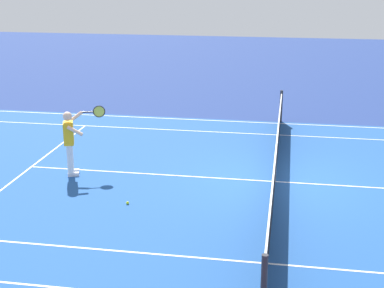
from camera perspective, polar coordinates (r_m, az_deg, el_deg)
name	(u,v)px	position (r m, az deg, el deg)	size (l,w,h in m)	color
ground_plane	(275,182)	(14.21, 8.30, -3.75)	(60.00, 60.00, 0.00)	navy
court_slab	(275,182)	(14.21, 8.30, -3.75)	(24.20, 11.40, 0.00)	#1E4C93
court_line_markings	(275,181)	(14.21, 8.30, -3.74)	(23.85, 11.05, 0.01)	white
tennis_net	(276,163)	(14.04, 8.39, -1.88)	(0.10, 11.70, 1.08)	#2D2D33
tennis_player_near	(70,140)	(14.58, -12.10, 0.44)	(0.95, 0.89, 1.70)	white
tennis_ball	(128,203)	(12.84, -6.47, -5.89)	(0.07, 0.07, 0.07)	#CCE01E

